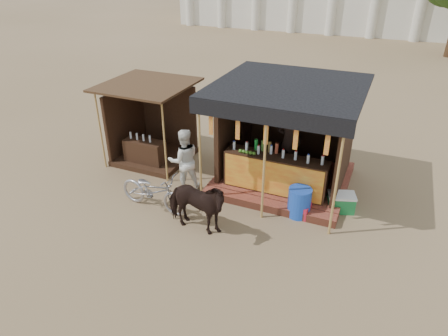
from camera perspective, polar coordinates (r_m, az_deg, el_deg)
name	(u,v)px	position (r m, az deg, el deg)	size (l,w,h in m)	color
ground	(195,245)	(8.84, -4.22, -10.86)	(120.00, 120.00, 0.00)	#846B4C
main_stall	(285,148)	(10.67, 8.75, 2.79)	(3.60, 3.61, 2.78)	brown
secondary_stall	(149,132)	(12.24, -10.65, 5.14)	(2.40, 2.40, 2.38)	#331E12
cow	(195,206)	(8.86, -4.10, -5.44)	(0.72, 1.57, 1.33)	black
motorbike	(153,191)	(9.84, -10.04, -3.23)	(0.66, 1.89, 0.99)	#9D9CA5
bystander	(184,160)	(10.38, -5.74, 1.13)	(0.83, 0.64, 1.70)	white
blue_barrel	(299,202)	(9.68, 10.71, -4.81)	(0.55, 0.55, 0.73)	blue
red_crate	(300,210)	(9.77, 10.85, -5.87)	(0.43, 0.40, 0.33)	#AE1D2F
cooler	(341,202)	(10.15, 16.36, -4.72)	(0.75, 0.62, 0.46)	#1B7D3B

